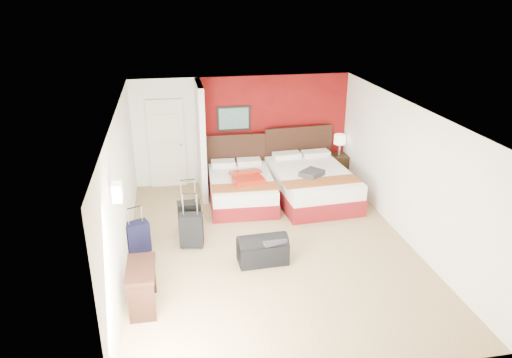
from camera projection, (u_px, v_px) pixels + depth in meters
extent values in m
plane|color=tan|center=(271.00, 246.00, 8.75)|extent=(6.50, 6.50, 0.00)
cube|color=white|center=(242.00, 130.00, 11.25)|extent=(5.00, 0.04, 2.50)
cube|color=white|center=(121.00, 193.00, 7.87)|extent=(0.04, 6.50, 2.50)
cube|color=black|center=(234.00, 118.00, 11.05)|extent=(0.78, 0.03, 0.58)
cube|color=white|center=(117.00, 192.00, 6.27)|extent=(0.12, 0.20, 0.24)
cube|color=maroon|center=(274.00, 128.00, 11.35)|extent=(3.50, 0.04, 2.50)
cube|color=silver|center=(201.00, 140.00, 10.50)|extent=(0.12, 1.20, 2.50)
cube|color=silver|center=(167.00, 144.00, 10.99)|extent=(0.82, 0.06, 2.05)
cube|color=white|center=(241.00, 190.00, 10.41)|extent=(1.43, 1.98, 0.58)
cube|color=silver|center=(312.00, 185.00, 10.54)|extent=(1.71, 2.33, 0.67)
cube|color=#A51E0E|center=(247.00, 176.00, 10.21)|extent=(0.74, 0.94, 0.11)
cube|color=#36373B|center=(312.00, 173.00, 10.11)|extent=(0.59, 0.58, 0.11)
cube|color=black|center=(338.00, 166.00, 11.71)|extent=(0.46, 0.46, 0.60)
cylinder|color=white|center=(340.00, 145.00, 11.51)|extent=(0.28, 0.28, 0.50)
cube|color=black|center=(190.00, 219.00, 9.04)|extent=(0.43, 0.28, 0.64)
cube|color=black|center=(191.00, 232.00, 8.62)|extent=(0.45, 0.32, 0.61)
cube|color=black|center=(138.00, 239.00, 8.43)|extent=(0.46, 0.38, 0.56)
cube|color=black|center=(263.00, 251.00, 8.18)|extent=(0.85, 0.48, 0.42)
cube|color=#323236|center=(272.00, 239.00, 8.07)|extent=(0.47, 0.43, 0.05)
cube|color=black|center=(142.00, 287.00, 6.98)|extent=(0.42, 0.82, 0.68)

